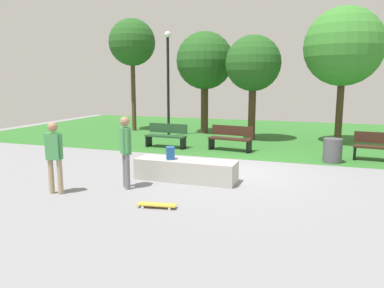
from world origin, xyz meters
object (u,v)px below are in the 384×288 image
at_px(tree_broad_elm, 205,61).
at_px(skater_performing_trick, 54,153).
at_px(backpack_on_ledge, 170,153).
at_px(park_bench_by_oak, 166,135).
at_px(tree_slender_maple, 344,47).
at_px(park_bench_center_lawn, 231,138).
at_px(lamp_post, 168,74).
at_px(concrete_ledge, 186,170).
at_px(tree_tall_oak, 132,43).
at_px(park_bench_near_path, 380,146).
at_px(trash_bin, 333,151).
at_px(skater_watching, 126,147).
at_px(skateboard_by_ledge, 157,205).
at_px(tree_young_birch, 253,64).

bearing_deg(tree_broad_elm, skater_performing_trick, -91.04).
relative_size(backpack_on_ledge, park_bench_by_oak, 0.20).
distance_m(park_bench_by_oak, tree_slender_maple, 7.73).
bearing_deg(park_bench_center_lawn, lamp_post, 143.75).
height_order(concrete_ledge, tree_broad_elm, tree_broad_elm).
bearing_deg(tree_tall_oak, tree_slender_maple, -5.90).
distance_m(concrete_ledge, park_bench_near_path, 6.63).
distance_m(backpack_on_ledge, trash_bin, 5.40).
relative_size(skater_watching, skateboard_by_ledge, 2.11).
relative_size(skater_performing_trick, park_bench_center_lawn, 1.00).
xyz_separation_m(tree_broad_elm, lamp_post, (-1.27, -1.49, -0.63)).
xyz_separation_m(tree_slender_maple, trash_bin, (-0.26, -3.78, -3.46)).
bearing_deg(skater_performing_trick, park_bench_center_lawn, 68.99).
bearing_deg(tree_tall_oak, skateboard_by_ledge, -59.84).
xyz_separation_m(skater_performing_trick, park_bench_near_path, (7.45, 6.35, -0.48)).
xyz_separation_m(park_bench_center_lawn, trash_bin, (3.50, -0.91, -0.10)).
relative_size(park_bench_center_lawn, lamp_post, 0.35).
bearing_deg(skateboard_by_ledge, park_bench_near_path, 53.02).
bearing_deg(trash_bin, tree_broad_elm, 139.15).
relative_size(backpack_on_ledge, tree_broad_elm, 0.07).
xyz_separation_m(tree_broad_elm, trash_bin, (5.81, -5.03, -3.07)).
height_order(tree_slender_maple, trash_bin, tree_slender_maple).
bearing_deg(skateboard_by_ledge, tree_broad_elm, 102.49).
height_order(skateboard_by_ledge, trash_bin, trash_bin).
bearing_deg(skater_watching, tree_slender_maple, 59.56).
distance_m(concrete_ledge, park_bench_center_lawn, 4.47).
relative_size(skater_performing_trick, tree_young_birch, 0.37).
distance_m(backpack_on_ledge, tree_tall_oak, 10.71).
xyz_separation_m(park_bench_near_path, trash_bin, (-1.44, -0.74, -0.10)).
bearing_deg(park_bench_center_lawn, tree_tall_oak, 147.26).
bearing_deg(backpack_on_ledge, lamp_post, -4.32).
relative_size(concrete_ledge, backpack_on_ledge, 8.21).
bearing_deg(tree_tall_oak, skater_watching, -62.96).
xyz_separation_m(park_bench_near_path, tree_slender_maple, (-1.18, 3.04, 3.36)).
bearing_deg(tree_young_birch, park_bench_center_lawn, -95.44).
bearing_deg(tree_young_birch, park_bench_by_oak, -133.63).
height_order(park_bench_center_lawn, trash_bin, park_bench_center_lawn).
bearing_deg(skater_watching, backpack_on_ledge, 57.40).
relative_size(park_bench_near_path, lamp_post, 0.35).
bearing_deg(tree_tall_oak, skater_performing_trick, -71.22).
bearing_deg(concrete_ledge, skater_watching, -134.24).
relative_size(park_bench_center_lawn, tree_slender_maple, 0.31).
distance_m(park_bench_near_path, tree_tall_oak, 12.35).
height_order(park_bench_center_lawn, lamp_post, lamp_post).
bearing_deg(park_bench_by_oak, tree_young_birch, 46.37).
height_order(concrete_ledge, skater_watching, skater_watching).
height_order(tree_broad_elm, tree_tall_oak, tree_tall_oak).
relative_size(tree_young_birch, tree_slender_maple, 0.82).
bearing_deg(tree_slender_maple, park_bench_by_oak, -154.12).
height_order(tree_young_birch, tree_slender_maple, tree_slender_maple).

